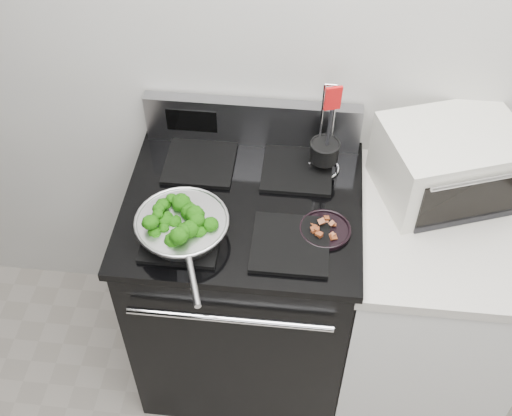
# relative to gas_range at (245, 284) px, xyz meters

# --- Properties ---
(back_wall) EXTENTS (4.00, 0.02, 2.70)m
(back_wall) POSITION_rel_gas_range_xyz_m (0.30, 0.34, 0.86)
(back_wall) COLOR silver
(back_wall) RESTS_ON ground
(gas_range) EXTENTS (0.79, 0.69, 1.13)m
(gas_range) POSITION_rel_gas_range_xyz_m (0.00, 0.00, 0.00)
(gas_range) COLOR black
(gas_range) RESTS_ON floor
(counter) EXTENTS (0.62, 0.68, 0.92)m
(counter) POSITION_rel_gas_range_xyz_m (0.68, -0.00, -0.03)
(counter) COLOR white
(counter) RESTS_ON floor
(skillet) EXTENTS (0.30, 0.45, 0.06)m
(skillet) POSITION_rel_gas_range_xyz_m (-0.17, -0.17, 0.51)
(skillet) COLOR silver
(skillet) RESTS_ON gas_range
(broccoli_pile) EXTENTS (0.23, 0.23, 0.08)m
(broccoli_pile) POSITION_rel_gas_range_xyz_m (-0.17, -0.17, 0.53)
(broccoli_pile) COLOR #0A3204
(broccoli_pile) RESTS_ON skillet
(bacon_plate) EXTENTS (0.17, 0.17, 0.04)m
(bacon_plate) POSITION_rel_gas_range_xyz_m (0.27, -0.10, 0.48)
(bacon_plate) COLOR black
(bacon_plate) RESTS_ON gas_range
(utensil_holder) EXTENTS (0.12, 0.12, 0.36)m
(utensil_holder) POSITION_rel_gas_range_xyz_m (0.26, 0.18, 0.53)
(utensil_holder) COLOR silver
(utensil_holder) RESTS_ON gas_range
(toaster_oven) EXTENTS (0.52, 0.46, 0.25)m
(toaster_oven) POSITION_rel_gas_range_xyz_m (0.67, 0.16, 0.56)
(toaster_oven) COLOR silver
(toaster_oven) RESTS_ON counter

